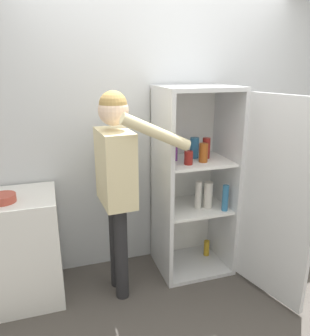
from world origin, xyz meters
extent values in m
plane|color=#4C4742|center=(0.00, 0.00, 0.00)|extent=(12.00, 12.00, 0.00)
cube|color=silver|center=(0.00, 0.98, 1.27)|extent=(7.00, 0.06, 2.55)
cube|color=silver|center=(0.24, 0.65, 0.02)|extent=(0.66, 0.56, 0.04)
cube|color=silver|center=(0.24, 0.65, 1.69)|extent=(0.66, 0.56, 0.04)
cube|color=white|center=(0.24, 0.91, 0.86)|extent=(0.66, 0.03, 1.64)
cube|color=silver|center=(-0.08, 0.65, 0.86)|extent=(0.04, 0.56, 1.64)
cube|color=silver|center=(0.55, 0.65, 0.86)|extent=(0.03, 0.56, 1.64)
cube|color=white|center=(0.24, 0.65, 0.62)|extent=(0.59, 0.49, 0.02)
cube|color=white|center=(0.24, 0.65, 1.06)|extent=(0.59, 0.49, 0.02)
cube|color=silver|center=(0.67, 0.06, 0.86)|extent=(0.21, 0.65, 1.64)
cylinder|color=maroon|center=(0.12, 0.54, 1.13)|extent=(0.07, 0.07, 0.11)
cylinder|color=beige|center=(0.25, 0.59, 0.76)|extent=(0.06, 0.06, 0.26)
cylinder|color=teal|center=(0.46, 0.48, 0.75)|extent=(0.06, 0.06, 0.24)
cylinder|color=#723884|center=(0.05, 0.69, 1.17)|extent=(0.05, 0.05, 0.20)
cylinder|color=#9E4C19|center=(0.28, 0.57, 1.15)|extent=(0.08, 0.08, 0.16)
cylinder|color=beige|center=(0.35, 0.58, 0.75)|extent=(0.08, 0.08, 0.24)
cylinder|color=maroon|center=(0.35, 0.67, 1.16)|extent=(0.07, 0.07, 0.18)
cylinder|color=teal|center=(0.26, 0.71, 1.17)|extent=(0.08, 0.08, 0.19)
cylinder|color=#B78C1E|center=(0.43, 0.71, 0.11)|extent=(0.06, 0.06, 0.16)
cylinder|color=#262628|center=(-0.51, 0.58, 0.41)|extent=(0.11, 0.11, 0.82)
cylinder|color=#262628|center=(-0.50, 0.41, 0.41)|extent=(0.11, 0.11, 0.82)
cube|color=beige|center=(-0.51, 0.49, 1.12)|extent=(0.26, 0.44, 0.58)
sphere|color=beige|center=(-0.51, 0.49, 1.56)|extent=(0.23, 0.23, 0.23)
sphere|color=#AD894C|center=(-0.51, 0.49, 1.60)|extent=(0.21, 0.21, 0.21)
cylinder|color=beige|center=(-0.52, 0.73, 1.09)|extent=(0.08, 0.08, 0.55)
cylinder|color=beige|center=(-0.25, 0.27, 1.42)|extent=(0.54, 0.12, 0.31)
cube|color=white|center=(-1.31, 0.65, 0.45)|extent=(0.68, 0.55, 0.91)
cylinder|color=#B24738|center=(-1.34, 0.56, 0.94)|extent=(0.18, 0.18, 0.06)
camera|label=1|loc=(-0.95, -1.90, 1.87)|focal=35.00mm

